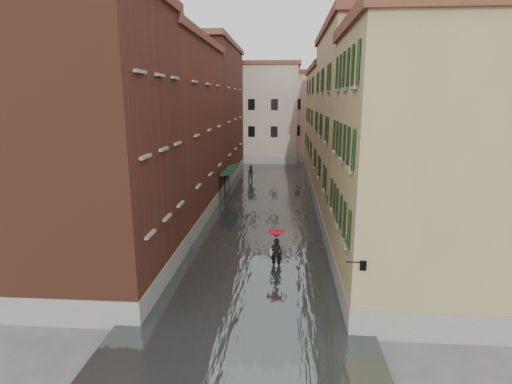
% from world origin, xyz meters
% --- Properties ---
extents(ground, '(120.00, 120.00, 0.00)m').
position_xyz_m(ground, '(0.00, 0.00, 0.00)').
color(ground, '#535355').
rests_on(ground, ground).
extents(floodwater, '(10.00, 60.00, 0.20)m').
position_xyz_m(floodwater, '(0.00, 13.00, 0.10)').
color(floodwater, '#444A4B').
rests_on(floodwater, ground).
extents(building_left_near, '(6.00, 8.00, 13.00)m').
position_xyz_m(building_left_near, '(-7.00, -2.00, 6.50)').
color(building_left_near, brown).
rests_on(building_left_near, ground).
extents(building_left_mid, '(6.00, 14.00, 12.50)m').
position_xyz_m(building_left_mid, '(-7.00, 9.00, 6.25)').
color(building_left_mid, '#59211C').
rests_on(building_left_mid, ground).
extents(building_left_far, '(6.00, 16.00, 14.00)m').
position_xyz_m(building_left_far, '(-7.00, 24.00, 7.00)').
color(building_left_far, brown).
rests_on(building_left_far, ground).
extents(building_right_near, '(6.00, 8.00, 11.50)m').
position_xyz_m(building_right_near, '(7.00, -2.00, 5.75)').
color(building_right_near, '#9D8751').
rests_on(building_right_near, ground).
extents(building_right_mid, '(6.00, 14.00, 13.00)m').
position_xyz_m(building_right_mid, '(7.00, 9.00, 6.50)').
color(building_right_mid, tan).
rests_on(building_right_mid, ground).
extents(building_right_far, '(6.00, 16.00, 11.50)m').
position_xyz_m(building_right_far, '(7.00, 24.00, 5.75)').
color(building_right_far, '#9D8751').
rests_on(building_right_far, ground).
extents(building_end_cream, '(12.00, 9.00, 13.00)m').
position_xyz_m(building_end_cream, '(-3.00, 38.00, 6.50)').
color(building_end_cream, '#C0B299').
rests_on(building_end_cream, ground).
extents(building_end_pink, '(10.00, 9.00, 12.00)m').
position_xyz_m(building_end_pink, '(6.00, 40.00, 6.00)').
color(building_end_pink, tan).
rests_on(building_end_pink, ground).
extents(awning_near, '(1.09, 2.92, 2.80)m').
position_xyz_m(awning_near, '(-3.49, 14.30, 2.46)').
color(awning_near, '#16321B').
rests_on(awning_near, ground).
extents(awning_far, '(1.09, 2.90, 2.80)m').
position_xyz_m(awning_far, '(-3.49, 17.07, 2.46)').
color(awning_far, '#16321B').
rests_on(awning_far, ground).
extents(wall_lantern, '(0.71, 0.22, 0.35)m').
position_xyz_m(wall_lantern, '(4.33, -6.00, 3.01)').
color(wall_lantern, black).
rests_on(wall_lantern, ground).
extents(window_planters, '(0.59, 8.15, 0.84)m').
position_xyz_m(window_planters, '(4.12, -1.18, 3.51)').
color(window_planters, brown).
rests_on(window_planters, ground).
extents(pedestrian_main, '(0.97, 0.97, 2.06)m').
position_xyz_m(pedestrian_main, '(1.12, 0.18, 1.25)').
color(pedestrian_main, black).
rests_on(pedestrian_main, ground).
extents(pedestrian_far, '(1.08, 0.94, 1.88)m').
position_xyz_m(pedestrian_far, '(-2.06, 22.09, 0.94)').
color(pedestrian_far, black).
rests_on(pedestrian_far, ground).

